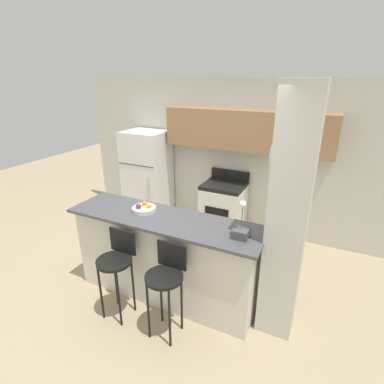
% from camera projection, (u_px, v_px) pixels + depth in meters
% --- Properties ---
extents(ground_plane, '(14.00, 14.00, 0.00)m').
position_uv_depth(ground_plane, '(166.00, 294.00, 3.77)').
color(ground_plane, tan).
extents(wall_back, '(5.60, 0.38, 2.55)m').
position_uv_depth(wall_back, '(234.00, 147.00, 4.91)').
color(wall_back, silver).
rests_on(wall_back, ground_plane).
extents(pillar_right, '(0.38, 0.32, 2.55)m').
position_uv_depth(pillar_right, '(287.00, 221.00, 2.84)').
color(pillar_right, silver).
rests_on(pillar_right, ground_plane).
extents(counter_bar, '(2.31, 0.65, 1.07)m').
position_uv_depth(counter_bar, '(165.00, 257.00, 3.57)').
color(counter_bar, silver).
rests_on(counter_bar, ground_plane).
extents(refrigerator, '(0.76, 0.66, 1.66)m').
position_uv_depth(refrigerator, '(148.00, 176.00, 5.51)').
color(refrigerator, white).
rests_on(refrigerator, ground_plane).
extents(stove_range, '(0.67, 0.61, 1.07)m').
position_uv_depth(stove_range, '(223.00, 209.00, 5.06)').
color(stove_range, white).
rests_on(stove_range, ground_plane).
extents(bar_stool_left, '(0.38, 0.38, 1.01)m').
position_uv_depth(bar_stool_left, '(117.00, 261.00, 3.24)').
color(bar_stool_left, black).
rests_on(bar_stool_left, ground_plane).
extents(bar_stool_right, '(0.38, 0.38, 1.01)m').
position_uv_depth(bar_stool_right, '(166.00, 277.00, 2.98)').
color(bar_stool_right, black).
rests_on(bar_stool_right, ground_plane).
extents(orchid_vase, '(0.16, 0.16, 0.39)m').
position_uv_depth(orchid_vase, '(241.00, 229.00, 2.94)').
color(orchid_vase, '#4C4C51').
rests_on(orchid_vase, counter_bar).
extents(fruit_bowl, '(0.28, 0.28, 0.11)m').
position_uv_depth(fruit_bowl, '(144.00, 208.00, 3.53)').
color(fruit_bowl, silver).
rests_on(fruit_bowl, counter_bar).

